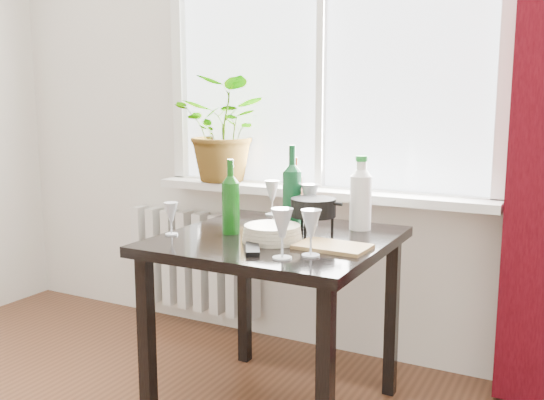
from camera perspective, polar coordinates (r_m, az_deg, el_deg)
The scene contains 18 objects.
window at distance 2.99m, azimuth 4.87°, elevation 15.80°, with size 1.72×0.08×1.62m.
windowsill at distance 2.94m, azimuth 4.12°, elevation 0.75°, with size 1.72×0.20×0.04m.
radiator at distance 3.42m, azimuth -7.40°, elevation -5.67°, with size 0.80×0.10×0.55m.
table at distance 2.40m, azimuth 0.47°, elevation -5.54°, with size 0.85×0.85×0.74m.
potted_plant at distance 3.15m, azimuth -4.32°, elevation 6.63°, with size 0.49×0.42×0.54m, color #2A691C.
wine_bottle_left at distance 2.40m, azimuth -3.91°, elevation 0.35°, with size 0.07×0.07×0.30m, color #0D450D, non-canonical shape.
wine_bottle_right at distance 2.56m, azimuth 1.90°, elevation 1.45°, with size 0.08×0.08×0.35m, color #0C3F1F, non-canonical shape.
bottle_amber at distance 2.63m, azimuth 2.13°, elevation 1.06°, with size 0.07×0.07×0.29m, color maroon, non-canonical shape.
cleaning_bottle at distance 2.50m, azimuth 8.36°, elevation 0.75°, with size 0.09×0.09×0.31m, color white, non-canonical shape.
wineglass_front_right at distance 2.03m, azimuth 0.97°, elevation -3.14°, with size 0.07×0.07×0.18m, color silver, non-canonical shape.
wineglass_far_right at distance 2.06m, azimuth 3.68°, elevation -3.07°, with size 0.07×0.07×0.17m, color silver, non-canonical shape.
wineglass_back_center at distance 2.56m, azimuth 3.57°, elevation -0.41°, with size 0.08×0.08×0.18m, color silver, non-canonical shape.
wineglass_back_left at distance 2.79m, azimuth -0.00°, elevation 0.24°, with size 0.07×0.07×0.16m, color silver, non-canonical shape.
wineglass_front_left at distance 2.41m, azimuth -9.47°, elevation -1.73°, with size 0.06×0.06×0.13m, color silver, non-canonical shape.
plate_stack at distance 2.28m, azimuth 0.02°, elevation -3.17°, with size 0.23×0.23×0.06m, color beige.
fondue_pot at distance 2.42m, azimuth 3.91°, elevation -1.48°, with size 0.21×0.18×0.14m, color black, non-canonical shape.
tv_remote at distance 2.14m, azimuth -1.85°, elevation -4.63°, with size 0.05×0.16×0.02m, color black.
cutting_board at distance 2.19m, azimuth 5.74°, elevation -4.38°, with size 0.26×0.17×0.01m, color #9B7946.
Camera 1 is at (1.16, -0.51, 1.27)m, focal length 40.00 mm.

